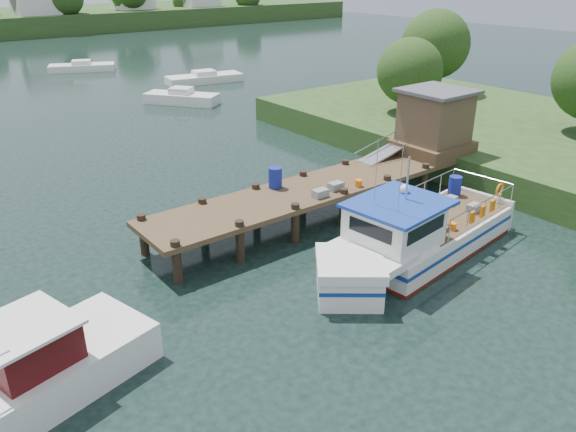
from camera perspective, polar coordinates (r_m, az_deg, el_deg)
ground_plane at (r=22.87m, az=-0.32°, el=-1.12°), size 160.00×160.00×0.00m
near_shore at (r=34.24m, az=23.83°, el=9.12°), size 16.00×30.00×7.76m
dock at (r=26.27m, az=11.08°, el=7.08°), size 16.60×3.00×4.78m
lobster_boat at (r=20.47m, az=12.54°, el=-2.21°), size 10.20×3.92×4.84m
moored_far at (r=61.45m, az=-20.20°, el=14.02°), size 6.57×4.43×1.06m
moored_b at (r=44.53m, az=-10.75°, el=11.73°), size 4.88×5.60×1.23m
moored_c at (r=52.61m, az=-8.49°, el=13.70°), size 7.05×3.42×1.07m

